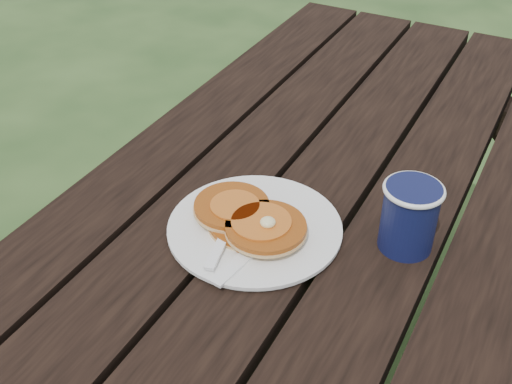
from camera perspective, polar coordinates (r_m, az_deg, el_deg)
The scene contains 6 objects.
picnic_table at distance 1.29m, azimuth 2.80°, elevation -15.74°, with size 1.36×1.80×0.75m.
plate at distance 0.99m, azimuth -0.11°, elevation -3.27°, with size 0.26×0.26×0.01m, color white.
pancake_stack at distance 0.98m, azimuth -0.59°, elevation -2.42°, with size 0.19×0.14×0.04m.
knife at distance 0.95m, azimuth -0.25°, elevation -5.10°, with size 0.02×0.18×0.01m, color white.
fork at distance 0.95m, azimuth -3.17°, elevation -4.67°, with size 0.03×0.16×0.01m, color white, non-canonical shape.
coffee_cup at distance 0.96m, azimuth 13.51°, elevation -1.88°, with size 0.09×0.09×0.11m.
Camera 1 is at (0.32, -0.73, 1.39)m, focal length 45.00 mm.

